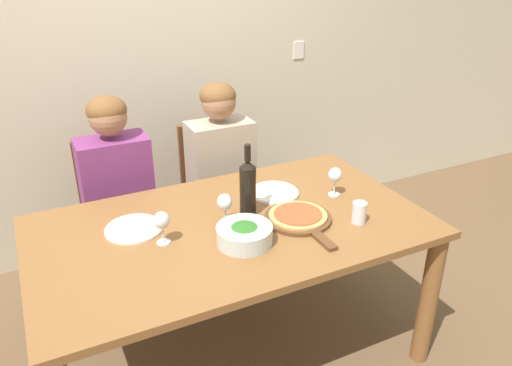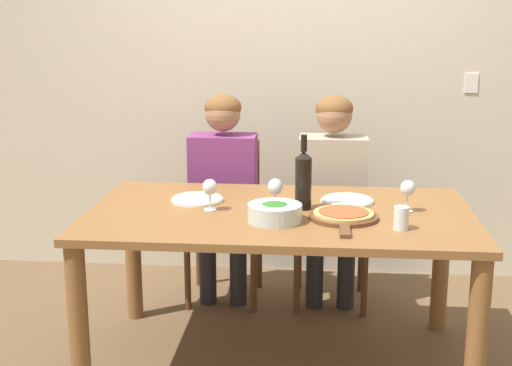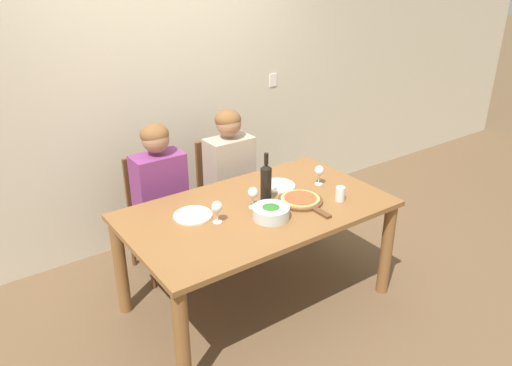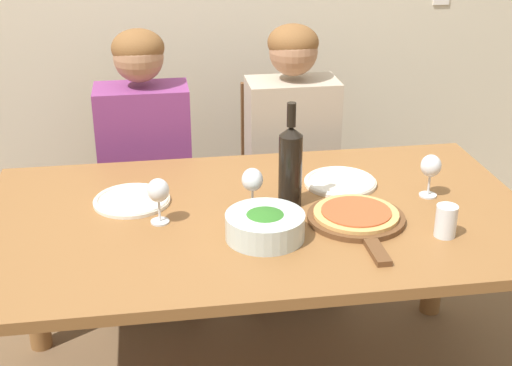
{
  "view_description": "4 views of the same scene",
  "coord_description": "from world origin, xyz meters",
  "px_view_note": "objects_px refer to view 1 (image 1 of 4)",
  "views": [
    {
      "loc": [
        -0.77,
        -1.83,
        1.92
      ],
      "look_at": [
        0.14,
        0.02,
        0.94
      ],
      "focal_mm": 35.0,
      "sensor_mm": 36.0,
      "label": 1
    },
    {
      "loc": [
        0.18,
        -3.21,
        1.68
      ],
      "look_at": [
        -0.11,
        -0.03,
        0.91
      ],
      "focal_mm": 50.0,
      "sensor_mm": 36.0,
      "label": 2
    },
    {
      "loc": [
        -1.74,
        -2.44,
        2.33
      ],
      "look_at": [
        0.06,
        0.1,
        0.9
      ],
      "focal_mm": 35.0,
      "sensor_mm": 36.0,
      "label": 3
    },
    {
      "loc": [
        -0.33,
        -2.06,
        1.8
      ],
      "look_at": [
        -0.02,
        -0.02,
        0.89
      ],
      "focal_mm": 50.0,
      "sensor_mm": 36.0,
      "label": 4
    }
  ],
  "objects_px": {
    "chair_right": "(216,192)",
    "wine_bottle": "(248,187)",
    "wine_glass_right": "(335,176)",
    "chair_left": "(118,212)",
    "dinner_plate_right": "(274,192)",
    "person_man": "(222,164)",
    "dinner_plate_left": "(134,228)",
    "pizza_on_board": "(299,218)",
    "wine_glass_centre": "(225,203)",
    "water_tumbler": "(359,213)",
    "person_woman": "(117,183)",
    "broccoli_bowl": "(244,234)",
    "wine_glass_left": "(162,222)"
  },
  "relations": [
    {
      "from": "chair_right",
      "to": "wine_glass_centre",
      "type": "xyz_separation_m",
      "value": [
        -0.28,
        -0.83,
        0.37
      ]
    },
    {
      "from": "wine_glass_centre",
      "to": "broccoli_bowl",
      "type": "bearing_deg",
      "value": -86.77
    },
    {
      "from": "wine_bottle",
      "to": "wine_glass_centre",
      "type": "relative_size",
      "value": 2.35
    },
    {
      "from": "pizza_on_board",
      "to": "wine_glass_centre",
      "type": "relative_size",
      "value": 3.0
    },
    {
      "from": "chair_left",
      "to": "person_man",
      "type": "bearing_deg",
      "value": -10.18
    },
    {
      "from": "pizza_on_board",
      "to": "wine_glass_centre",
      "type": "height_order",
      "value": "wine_glass_centre"
    },
    {
      "from": "wine_glass_left",
      "to": "wine_glass_centre",
      "type": "xyz_separation_m",
      "value": [
        0.3,
        0.04,
        0.0
      ]
    },
    {
      "from": "wine_bottle",
      "to": "dinner_plate_left",
      "type": "bearing_deg",
      "value": 169.59
    },
    {
      "from": "dinner_plate_right",
      "to": "wine_glass_centre",
      "type": "bearing_deg",
      "value": -154.01
    },
    {
      "from": "person_man",
      "to": "wine_glass_centre",
      "type": "distance_m",
      "value": 0.78
    },
    {
      "from": "chair_left",
      "to": "water_tumbler",
      "type": "xyz_separation_m",
      "value": [
        0.9,
        -1.09,
        0.32
      ]
    },
    {
      "from": "chair_right",
      "to": "wine_glass_right",
      "type": "distance_m",
      "value": 0.95
    },
    {
      "from": "chair_left",
      "to": "wine_bottle",
      "type": "distance_m",
      "value": 1.02
    },
    {
      "from": "person_man",
      "to": "broccoli_bowl",
      "type": "distance_m",
      "value": 0.95
    },
    {
      "from": "wine_bottle",
      "to": "dinner_plate_right",
      "type": "xyz_separation_m",
      "value": [
        0.21,
        0.14,
        -0.14
      ]
    },
    {
      "from": "wine_bottle",
      "to": "wine_glass_right",
      "type": "bearing_deg",
      "value": -0.73
    },
    {
      "from": "broccoli_bowl",
      "to": "wine_glass_right",
      "type": "xyz_separation_m",
      "value": [
        0.6,
        0.21,
        0.06
      ]
    },
    {
      "from": "dinner_plate_right",
      "to": "chair_left",
      "type": "bearing_deg",
      "value": 136.09
    },
    {
      "from": "dinner_plate_left",
      "to": "wine_glass_right",
      "type": "bearing_deg",
      "value": -5.8
    },
    {
      "from": "chair_left",
      "to": "pizza_on_board",
      "type": "bearing_deg",
      "value": -55.29
    },
    {
      "from": "person_man",
      "to": "dinner_plate_right",
      "type": "distance_m",
      "value": 0.55
    },
    {
      "from": "chair_left",
      "to": "wine_bottle",
      "type": "xyz_separation_m",
      "value": [
        0.48,
        -0.8,
        0.41
      ]
    },
    {
      "from": "person_woman",
      "to": "wine_bottle",
      "type": "height_order",
      "value": "person_woman"
    },
    {
      "from": "broccoli_bowl",
      "to": "wine_glass_right",
      "type": "height_order",
      "value": "wine_glass_right"
    },
    {
      "from": "person_woman",
      "to": "wine_glass_left",
      "type": "bearing_deg",
      "value": -86.79
    },
    {
      "from": "wine_glass_centre",
      "to": "wine_glass_left",
      "type": "bearing_deg",
      "value": -173.03
    },
    {
      "from": "chair_right",
      "to": "wine_bottle",
      "type": "distance_m",
      "value": 0.91
    },
    {
      "from": "wine_glass_left",
      "to": "water_tumbler",
      "type": "bearing_deg",
      "value": -14.58
    },
    {
      "from": "chair_left",
      "to": "dinner_plate_right",
      "type": "height_order",
      "value": "chair_left"
    },
    {
      "from": "chair_right",
      "to": "dinner_plate_left",
      "type": "bearing_deg",
      "value": -133.73
    },
    {
      "from": "wine_glass_left",
      "to": "wine_glass_centre",
      "type": "height_order",
      "value": "same"
    },
    {
      "from": "water_tumbler",
      "to": "wine_bottle",
      "type": "bearing_deg",
      "value": 145.75
    },
    {
      "from": "wine_bottle",
      "to": "wine_glass_centre",
      "type": "height_order",
      "value": "wine_bottle"
    },
    {
      "from": "wine_glass_centre",
      "to": "chair_right",
      "type": "bearing_deg",
      "value": 71.32
    },
    {
      "from": "person_woman",
      "to": "chair_left",
      "type": "bearing_deg",
      "value": 90.0
    },
    {
      "from": "dinner_plate_left",
      "to": "wine_glass_centre",
      "type": "bearing_deg",
      "value": -17.75
    },
    {
      "from": "person_man",
      "to": "water_tumbler",
      "type": "bearing_deg",
      "value": -74.19
    },
    {
      "from": "person_woman",
      "to": "person_man",
      "type": "distance_m",
      "value": 0.63
    },
    {
      "from": "dinner_plate_right",
      "to": "pizza_on_board",
      "type": "height_order",
      "value": "pizza_on_board"
    },
    {
      "from": "broccoli_bowl",
      "to": "wine_glass_centre",
      "type": "height_order",
      "value": "wine_glass_centre"
    },
    {
      "from": "chair_right",
      "to": "wine_bottle",
      "type": "height_order",
      "value": "wine_bottle"
    },
    {
      "from": "chair_right",
      "to": "person_man",
      "type": "distance_m",
      "value": 0.26
    },
    {
      "from": "wine_glass_centre",
      "to": "person_man",
      "type": "bearing_deg",
      "value": 68.64
    },
    {
      "from": "chair_right",
      "to": "broccoli_bowl",
      "type": "distance_m",
      "value": 1.1
    },
    {
      "from": "dinner_plate_left",
      "to": "wine_glass_right",
      "type": "xyz_separation_m",
      "value": [
        1.01,
        -0.1,
        0.1
      ]
    },
    {
      "from": "wine_bottle",
      "to": "water_tumbler",
      "type": "bearing_deg",
      "value": -34.25
    },
    {
      "from": "chair_right",
      "to": "dinner_plate_left",
      "type": "distance_m",
      "value": 1.01
    },
    {
      "from": "wine_glass_left",
      "to": "water_tumbler",
      "type": "xyz_separation_m",
      "value": [
        0.86,
        -0.22,
        -0.05
      ]
    },
    {
      "from": "water_tumbler",
      "to": "person_woman",
      "type": "bearing_deg",
      "value": 132.72
    },
    {
      "from": "chair_left",
      "to": "chair_right",
      "type": "bearing_deg",
      "value": 0.0
    }
  ]
}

